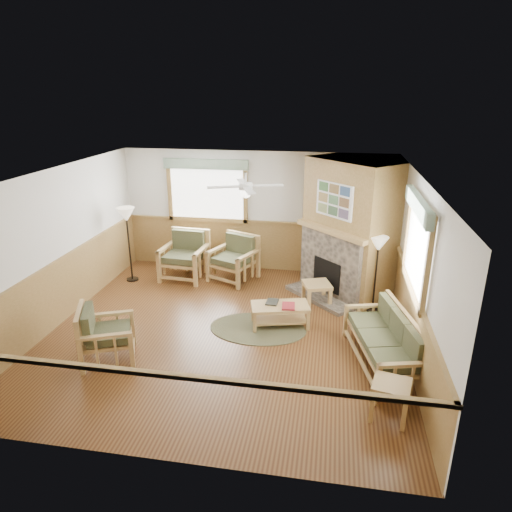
% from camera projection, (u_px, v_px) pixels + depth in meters
% --- Properties ---
extents(floor, '(6.00, 6.00, 0.01)m').
position_uv_depth(floor, '(227.00, 331.00, 7.92)').
color(floor, '#573318').
rests_on(floor, ground).
extents(ceiling, '(6.00, 6.00, 0.01)m').
position_uv_depth(ceiling, '(223.00, 175.00, 6.99)').
color(ceiling, white).
rests_on(ceiling, floor).
extents(wall_back, '(6.00, 0.02, 2.70)m').
position_uv_depth(wall_back, '(256.00, 212.00, 10.23)').
color(wall_back, silver).
rests_on(wall_back, floor).
extents(wall_front, '(6.00, 0.02, 2.70)m').
position_uv_depth(wall_front, '(157.00, 358.00, 4.68)').
color(wall_front, silver).
rests_on(wall_front, floor).
extents(wall_left, '(0.02, 6.00, 2.70)m').
position_uv_depth(wall_left, '(57.00, 247.00, 7.93)').
color(wall_left, silver).
rests_on(wall_left, floor).
extents(wall_right, '(0.02, 6.00, 2.70)m').
position_uv_depth(wall_right, '(415.00, 269.00, 6.98)').
color(wall_right, silver).
rests_on(wall_right, floor).
extents(wainscot, '(6.00, 6.00, 1.10)m').
position_uv_depth(wainscot, '(226.00, 302.00, 7.73)').
color(wainscot, olive).
rests_on(wainscot, floor).
extents(fireplace, '(3.11, 3.11, 2.70)m').
position_uv_depth(fireplace, '(350.00, 228.00, 9.03)').
color(fireplace, olive).
rests_on(fireplace, floor).
extents(window_back, '(1.90, 0.16, 1.50)m').
position_uv_depth(window_back, '(206.00, 158.00, 9.96)').
color(window_back, white).
rests_on(window_back, wall_back).
extents(window_right, '(0.16, 1.90, 1.50)m').
position_uv_depth(window_right, '(425.00, 196.00, 6.40)').
color(window_right, white).
rests_on(window_right, wall_right).
extents(ceiling_fan, '(1.59, 1.59, 0.36)m').
position_uv_depth(ceiling_fan, '(246.00, 175.00, 7.24)').
color(ceiling_fan, white).
rests_on(ceiling_fan, ceiling).
extents(sofa, '(1.91, 1.13, 0.82)m').
position_uv_depth(sofa, '(383.00, 340.00, 6.83)').
color(sofa, tan).
rests_on(sofa, floor).
extents(armchair_back_left, '(0.98, 0.98, 1.02)m').
position_uv_depth(armchair_back_left, '(184.00, 256.00, 9.98)').
color(armchair_back_left, tan).
rests_on(armchair_back_left, floor).
extents(armchair_back_right, '(1.13, 1.13, 0.97)m').
position_uv_depth(armchair_back_right, '(233.00, 259.00, 9.88)').
color(armchair_back_right, tan).
rests_on(armchair_back_right, floor).
extents(armchair_left, '(1.02, 1.02, 0.88)m').
position_uv_depth(armchair_left, '(107.00, 333.00, 6.96)').
color(armchair_left, tan).
rests_on(armchair_left, floor).
extents(coffee_table, '(1.09, 0.74, 0.40)m').
position_uv_depth(coffee_table, '(280.00, 315.00, 8.02)').
color(coffee_table, tan).
rests_on(coffee_table, floor).
extents(end_table_chairs, '(0.58, 0.57, 0.50)m').
position_uv_depth(end_table_chairs, '(199.00, 261.00, 10.39)').
color(end_table_chairs, tan).
rests_on(end_table_chairs, floor).
extents(end_table_sofa, '(0.54, 0.53, 0.51)m').
position_uv_depth(end_table_sofa, '(390.00, 400.00, 5.75)').
color(end_table_sofa, tan).
rests_on(end_table_sofa, floor).
extents(footstool, '(0.63, 0.63, 0.43)m').
position_uv_depth(footstool, '(317.00, 293.00, 8.84)').
color(footstool, tan).
rests_on(footstool, floor).
extents(braided_rug, '(1.94, 1.94, 0.01)m').
position_uv_depth(braided_rug, '(258.00, 328.00, 7.97)').
color(braided_rug, '#49482E').
rests_on(braided_rug, floor).
extents(floor_lamp_left, '(0.38, 0.38, 1.64)m').
position_uv_depth(floor_lamp_left, '(129.00, 245.00, 9.74)').
color(floor_lamp_left, black).
rests_on(floor_lamp_left, floor).
extents(floor_lamp_right, '(0.41, 0.41, 1.47)m').
position_uv_depth(floor_lamp_right, '(376.00, 275.00, 8.38)').
color(floor_lamp_right, black).
rests_on(floor_lamp_right, floor).
extents(book_red, '(0.24, 0.32, 0.03)m').
position_uv_depth(book_red, '(288.00, 305.00, 7.87)').
color(book_red, maroon).
rests_on(book_red, coffee_table).
extents(book_dark, '(0.22, 0.28, 0.03)m').
position_uv_depth(book_dark, '(272.00, 301.00, 8.03)').
color(book_dark, black).
rests_on(book_dark, coffee_table).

